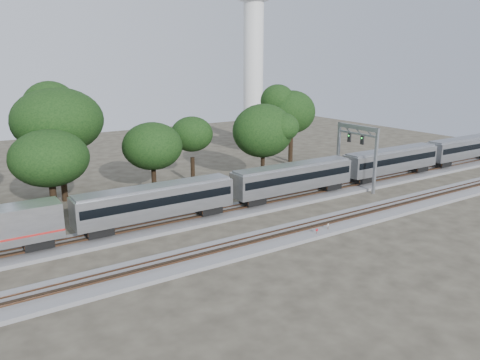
% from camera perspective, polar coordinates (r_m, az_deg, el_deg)
% --- Properties ---
extents(ground, '(160.00, 160.00, 0.00)m').
position_cam_1_polar(ground, '(52.05, -0.58, -6.47)').
color(ground, '#383328').
rests_on(ground, ground).
extents(track_far, '(160.00, 5.00, 0.73)m').
position_cam_1_polar(track_far, '(56.82, -3.84, -4.44)').
color(track_far, slate).
rests_on(track_far, ground).
extents(track_near, '(160.00, 5.00, 0.73)m').
position_cam_1_polar(track_near, '(48.88, 1.96, -7.66)').
color(track_near, slate).
rests_on(track_near, ground).
extents(train, '(95.04, 3.28, 4.84)m').
position_cam_1_polar(train, '(63.13, 6.62, 0.42)').
color(train, silver).
rests_on(train, ground).
extents(switch_stand_red, '(0.30, 0.08, 0.96)m').
position_cam_1_polar(switch_stand_red, '(51.38, 9.35, -6.23)').
color(switch_stand_red, '#512D19').
rests_on(switch_stand_red, ground).
extents(switch_stand_white, '(0.32, 0.16, 1.06)m').
position_cam_1_polar(switch_stand_white, '(52.82, 10.69, -5.63)').
color(switch_stand_white, '#512D19').
rests_on(switch_stand_white, ground).
extents(switch_lever, '(0.54, 0.37, 0.30)m').
position_cam_1_polar(switch_lever, '(51.83, 10.12, -6.63)').
color(switch_lever, '#512D19').
rests_on(switch_lever, ground).
extents(signal_gantry, '(0.65, 7.71, 9.38)m').
position_cam_1_polar(signal_gantry, '(70.26, 14.05, 4.45)').
color(signal_gantry, gray).
rests_on(signal_gantry, ground).
extents(tree_2, '(7.51, 7.51, 10.59)m').
position_cam_1_polar(tree_2, '(59.24, -22.22, 2.47)').
color(tree_2, black).
rests_on(tree_2, ground).
extents(tree_3, '(11.09, 11.09, 15.63)m').
position_cam_1_polar(tree_3, '(65.51, -21.36, 6.77)').
color(tree_3, black).
rests_on(tree_3, ground).
extents(tree_4, '(7.31, 7.31, 10.31)m').
position_cam_1_polar(tree_4, '(64.55, -10.63, 4.06)').
color(tree_4, black).
rests_on(tree_4, ground).
extents(tree_5, '(7.83, 7.83, 11.03)m').
position_cam_1_polar(tree_5, '(70.71, -5.89, 5.57)').
color(tree_5, black).
rests_on(tree_5, ground).
extents(tree_6, '(8.20, 8.20, 11.56)m').
position_cam_1_polar(tree_6, '(71.29, 2.84, 6.00)').
color(tree_6, black).
rests_on(tree_6, ground).
extents(tree_7, '(9.37, 9.37, 13.21)m').
position_cam_1_polar(tree_7, '(86.38, 6.31, 8.22)').
color(tree_7, black).
rests_on(tree_7, ground).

